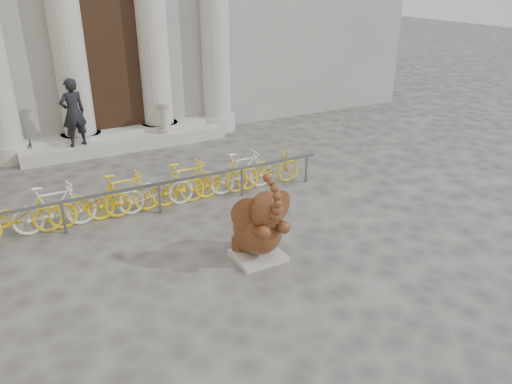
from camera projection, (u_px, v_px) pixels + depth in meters
ground at (285, 326)px, 7.52m from camera, size 80.00×80.00×0.00m
entrance_steps at (126, 141)px, 15.05m from camera, size 6.00×1.20×0.36m
elephant_statue at (259, 227)px, 9.03m from camera, size 1.20×1.32×1.79m
bike_rack at (156, 188)px, 11.01m from camera, size 8.00×0.53×1.00m
pedestrian at (73, 113)px, 13.74m from camera, size 0.79×0.61×1.90m
balustrade_post at (165, 119)px, 15.06m from camera, size 0.38×0.38×0.94m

